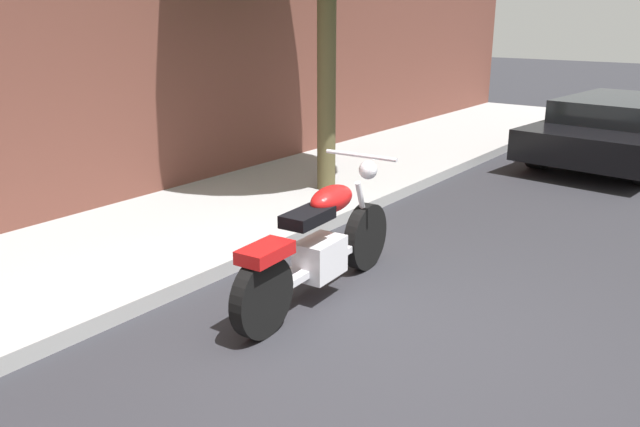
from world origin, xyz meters
name	(u,v)px	position (x,y,z in m)	size (l,w,h in m)	color
ground_plane	(370,331)	(0.00, 0.00, 0.00)	(60.00, 60.00, 0.00)	#28282D
sidewalk	(134,245)	(0.00, 2.82, 0.07)	(23.60, 2.40, 0.14)	#999999
motorcycle	(319,247)	(0.25, 0.67, 0.46)	(2.20, 0.70, 1.13)	black
parked_car_black	(625,127)	(7.33, -0.12, 0.55)	(4.48, 2.28, 1.03)	black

